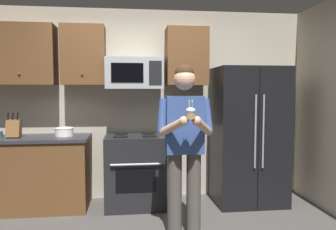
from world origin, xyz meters
TOP-DOWN VIEW (x-y plane):
  - wall_back at (0.00, 1.75)m, footprint 4.40×0.10m
  - oven_range at (-0.15, 1.36)m, footprint 0.76×0.70m
  - microwave at (-0.15, 1.48)m, footprint 0.74×0.41m
  - refrigerator at (1.35, 1.32)m, footprint 0.90×0.75m
  - cabinet_row_upper at (-0.72, 1.53)m, footprint 2.78×0.36m
  - counter_left at (-1.45, 1.38)m, footprint 1.44×0.66m
  - knife_block at (-1.63, 1.33)m, footprint 0.16×0.15m
  - bowl_large_white at (-1.04, 1.40)m, footprint 0.23×0.23m
  - person at (0.34, 0.41)m, footprint 0.60×0.48m
  - cupcake at (0.34, 0.08)m, footprint 0.09×0.09m

SIDE VIEW (x-z plane):
  - oven_range at x=-0.15m, z-range 0.00..0.93m
  - counter_left at x=-1.45m, z-range 0.00..0.92m
  - refrigerator at x=1.35m, z-range 0.00..1.80m
  - bowl_large_white at x=-1.04m, z-range 0.92..1.03m
  - person at x=0.34m, z-range 0.11..1.88m
  - knife_block at x=-1.63m, z-range 0.87..1.19m
  - cupcake at x=0.34m, z-range 1.21..1.38m
  - wall_back at x=0.00m, z-range 0.00..2.60m
  - microwave at x=-0.15m, z-range 1.52..1.92m
  - cabinet_row_upper at x=-0.72m, z-range 1.57..2.33m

